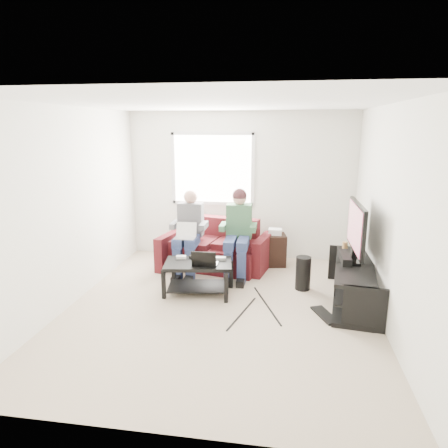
# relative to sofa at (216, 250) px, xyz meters

# --- Properties ---
(floor) EXTENTS (4.50, 4.50, 0.00)m
(floor) POSITION_rel_sofa_xyz_m (0.32, -1.58, -0.31)
(floor) COLOR #B7A68E
(floor) RESTS_ON ground
(ceiling) EXTENTS (4.50, 4.50, 0.00)m
(ceiling) POSITION_rel_sofa_xyz_m (0.32, -1.58, 2.29)
(ceiling) COLOR white
(ceiling) RESTS_ON wall_back
(wall_back) EXTENTS (4.50, 0.00, 4.50)m
(wall_back) POSITION_rel_sofa_xyz_m (0.32, 0.67, 0.99)
(wall_back) COLOR white
(wall_back) RESTS_ON floor
(wall_front) EXTENTS (4.50, 0.00, 4.50)m
(wall_front) POSITION_rel_sofa_xyz_m (0.32, -3.83, 0.99)
(wall_front) COLOR white
(wall_front) RESTS_ON floor
(wall_left) EXTENTS (0.00, 4.50, 4.50)m
(wall_left) POSITION_rel_sofa_xyz_m (-1.68, -1.58, 0.99)
(wall_left) COLOR white
(wall_left) RESTS_ON floor
(wall_right) EXTENTS (0.00, 4.50, 4.50)m
(wall_right) POSITION_rel_sofa_xyz_m (2.32, -1.58, 0.99)
(wall_right) COLOR white
(wall_right) RESTS_ON floor
(window) EXTENTS (1.48, 0.04, 1.28)m
(window) POSITION_rel_sofa_xyz_m (-0.18, 0.66, 1.29)
(window) COLOR white
(window) RESTS_ON wall_back
(sofa) EXTENTS (1.90, 1.10, 0.82)m
(sofa) POSITION_rel_sofa_xyz_m (0.00, 0.00, 0.00)
(sofa) COLOR #4E1316
(sofa) RESTS_ON floor
(person_left) EXTENTS (0.40, 0.71, 1.33)m
(person_left) POSITION_rel_sofa_xyz_m (-0.40, -0.30, 0.42)
(person_left) COLOR navy
(person_left) RESTS_ON sofa
(person_right) EXTENTS (0.40, 0.71, 1.38)m
(person_right) POSITION_rel_sofa_xyz_m (0.40, -0.28, 0.48)
(person_right) COLOR navy
(person_right) RESTS_ON sofa
(laptop_silver) EXTENTS (0.38, 0.33, 0.24)m
(laptop_silver) POSITION_rel_sofa_xyz_m (-0.40, -0.53, 0.40)
(laptop_silver) COLOR silver
(laptop_silver) RESTS_ON person_left
(coffee_table) EXTENTS (1.01, 0.70, 0.47)m
(coffee_table) POSITION_rel_sofa_xyz_m (-0.07, -1.12, 0.04)
(coffee_table) COLOR black
(coffee_table) RESTS_ON floor
(laptop_black) EXTENTS (0.39, 0.32, 0.24)m
(laptop_black) POSITION_rel_sofa_xyz_m (0.05, -1.20, 0.28)
(laptop_black) COLOR black
(laptop_black) RESTS_ON coffee_table
(controller_a) EXTENTS (0.16, 0.12, 0.04)m
(controller_a) POSITION_rel_sofa_xyz_m (-0.35, -1.00, 0.18)
(controller_a) COLOR silver
(controller_a) RESTS_ON coffee_table
(controller_b) EXTENTS (0.15, 0.11, 0.04)m
(controller_b) POSITION_rel_sofa_xyz_m (-0.17, -0.94, 0.18)
(controller_b) COLOR black
(controller_b) RESTS_ON coffee_table
(controller_c) EXTENTS (0.15, 0.10, 0.04)m
(controller_c) POSITION_rel_sofa_xyz_m (0.23, -0.97, 0.18)
(controller_c) COLOR gray
(controller_c) RESTS_ON coffee_table
(tv_stand) EXTENTS (0.72, 1.71, 0.55)m
(tv_stand) POSITION_rel_sofa_xyz_m (2.07, -1.09, -0.06)
(tv_stand) COLOR black
(tv_stand) RESTS_ON floor
(tv) EXTENTS (0.12, 1.10, 0.81)m
(tv) POSITION_rel_sofa_xyz_m (2.07, -0.99, 0.70)
(tv) COLOR black
(tv) RESTS_ON tv_stand
(soundbar) EXTENTS (0.12, 0.50, 0.10)m
(soundbar) POSITION_rel_sofa_xyz_m (1.95, -0.99, 0.29)
(soundbar) COLOR black
(soundbar) RESTS_ON tv_stand
(drink_cup) EXTENTS (0.08, 0.08, 0.12)m
(drink_cup) POSITION_rel_sofa_xyz_m (2.02, -0.46, 0.30)
(drink_cup) COLOR #9D7444
(drink_cup) RESTS_ON tv_stand
(console_white) EXTENTS (0.30, 0.22, 0.06)m
(console_white) POSITION_rel_sofa_xyz_m (2.07, -1.49, 0.01)
(console_white) COLOR silver
(console_white) RESTS_ON tv_stand
(console_grey) EXTENTS (0.34, 0.26, 0.08)m
(console_grey) POSITION_rel_sofa_xyz_m (2.07, -0.79, 0.02)
(console_grey) COLOR gray
(console_grey) RESTS_ON tv_stand
(console_black) EXTENTS (0.38, 0.30, 0.07)m
(console_black) POSITION_rel_sofa_xyz_m (2.07, -1.14, 0.02)
(console_black) COLOR black
(console_black) RESTS_ON tv_stand
(subwoofer) EXTENTS (0.22, 0.22, 0.50)m
(subwoofer) POSITION_rel_sofa_xyz_m (1.42, -0.75, -0.06)
(subwoofer) COLOR black
(subwoofer) RESTS_ON floor
(keyboard_floor) EXTENTS (0.35, 0.52, 0.03)m
(keyboard_floor) POSITION_rel_sofa_xyz_m (1.67, -1.58, -0.29)
(keyboard_floor) COLOR black
(keyboard_floor) RESTS_ON floor
(end_table) EXTENTS (0.37, 0.37, 0.64)m
(end_table) POSITION_rel_sofa_xyz_m (0.97, 0.26, -0.02)
(end_table) COLOR black
(end_table) RESTS_ON floor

